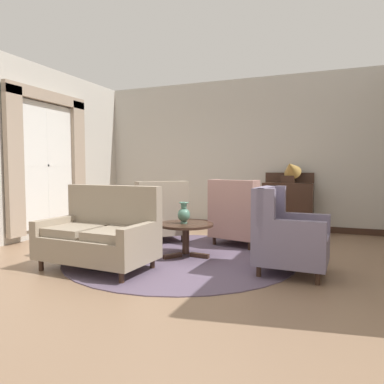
# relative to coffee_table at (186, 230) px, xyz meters

# --- Properties ---
(ground) EXTENTS (8.82, 8.82, 0.00)m
(ground) POSITION_rel_coffee_table_xyz_m (-0.06, -0.34, -0.38)
(ground) COLOR #896B51
(wall_back) EXTENTS (6.14, 0.08, 3.11)m
(wall_back) POSITION_rel_coffee_table_xyz_m (-0.06, 2.81, 1.18)
(wall_back) COLOR #BCB7AD
(wall_back) RESTS_ON ground
(wall_left) EXTENTS (0.08, 4.41, 3.11)m
(wall_left) POSITION_rel_coffee_table_xyz_m (-3.05, 0.61, 1.18)
(wall_left) COLOR #BCB7AD
(wall_left) RESTS_ON ground
(baseboard_back) EXTENTS (5.98, 0.03, 0.12)m
(baseboard_back) POSITION_rel_coffee_table_xyz_m (-0.06, 2.76, -0.32)
(baseboard_back) COLOR #382319
(baseboard_back) RESTS_ON ground
(area_rug) EXTENTS (3.21, 3.21, 0.01)m
(area_rug) POSITION_rel_coffee_table_xyz_m (-0.06, -0.04, -0.37)
(area_rug) COLOR #5B4C60
(area_rug) RESTS_ON ground
(window_with_curtains) EXTENTS (0.12, 1.89, 2.53)m
(window_with_curtains) POSITION_rel_coffee_table_xyz_m (-2.95, 0.52, 1.09)
(window_with_curtains) COLOR silver
(coffee_table) EXTENTS (0.78, 0.78, 0.47)m
(coffee_table) POSITION_rel_coffee_table_xyz_m (0.00, 0.00, 0.00)
(coffee_table) COLOR #382319
(coffee_table) RESTS_ON ground
(porcelain_vase) EXTENTS (0.18, 0.18, 0.30)m
(porcelain_vase) POSITION_rel_coffee_table_xyz_m (-0.03, 0.00, 0.23)
(porcelain_vase) COLOR #4C7A66
(porcelain_vase) RESTS_ON coffee_table
(settee) EXTENTS (1.45, 0.88, 1.03)m
(settee) POSITION_rel_coffee_table_xyz_m (-0.76, -0.95, 0.04)
(settee) COLOR gray
(settee) RESTS_ON ground
(armchair_near_sideboard) EXTENTS (0.83, 0.80, 1.03)m
(armchair_near_sideboard) POSITION_rel_coffee_table_xyz_m (1.41, -0.29, 0.07)
(armchair_near_sideboard) COLOR slate
(armchair_near_sideboard) RESTS_ON ground
(armchair_near_window) EXTENTS (0.99, 1.05, 1.07)m
(armchair_near_window) POSITION_rel_coffee_table_xyz_m (0.52, 1.04, 0.06)
(armchair_near_window) COLOR tan
(armchair_near_window) RESTS_ON ground
(armchair_back_corner) EXTENTS (1.16, 1.16, 1.04)m
(armchair_back_corner) POSITION_rel_coffee_table_xyz_m (-0.82, 0.77, 0.06)
(armchair_back_corner) COLOR gray
(armchair_back_corner) RESTS_ON ground
(sideboard) EXTENTS (0.94, 0.43, 1.17)m
(sideboard) POSITION_rel_coffee_table_xyz_m (1.10, 2.51, 0.17)
(sideboard) COLOR #382319
(sideboard) RESTS_ON ground
(gramophone) EXTENTS (0.39, 0.48, 0.51)m
(gramophone) POSITION_rel_coffee_table_xyz_m (1.15, 2.43, 0.84)
(gramophone) COLOR #382319
(gramophone) RESTS_ON sideboard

